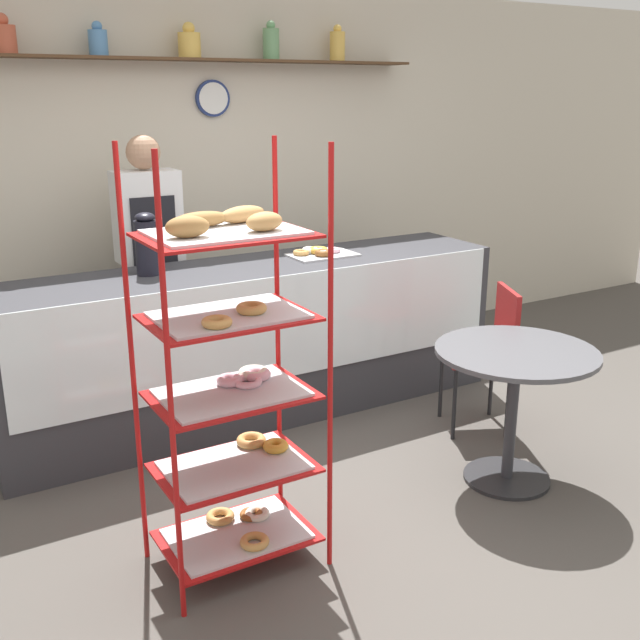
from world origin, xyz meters
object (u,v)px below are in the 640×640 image
object	(u,v)px
person_worker	(151,260)
donut_tray_counter	(320,252)
cafe_table	(514,382)
coffee_carafe	(147,245)
cafe_chair	(491,344)
pastry_rack	(233,378)

from	to	relation	value
person_worker	donut_tray_counter	size ratio (longest dim) A/B	4.09
cafe_table	coffee_carafe	xyz separation A→B (m)	(-1.39, 1.55, 0.59)
cafe_table	cafe_chair	size ratio (longest dim) A/B	0.94
cafe_chair	coffee_carafe	distance (m)	2.10
person_worker	cafe_chair	xyz separation A→B (m)	(1.59, -1.42, -0.42)
coffee_carafe	person_worker	bearing A→B (deg)	70.59
pastry_rack	person_worker	bearing A→B (deg)	81.45
person_worker	donut_tray_counter	xyz separation A→B (m)	(0.95, -0.50, 0.04)
cafe_table	cafe_chair	bearing A→B (deg)	57.29
person_worker	coffee_carafe	world-z (taller)	person_worker
pastry_rack	person_worker	xyz separation A→B (m)	(0.29, 1.90, 0.10)
person_worker	donut_tray_counter	distance (m)	1.08
person_worker	coffee_carafe	size ratio (longest dim) A/B	4.82
pastry_rack	coffee_carafe	distance (m)	1.50
cafe_chair	pastry_rack	bearing A→B (deg)	-50.32
pastry_rack	cafe_chair	bearing A→B (deg)	14.25
cafe_chair	coffee_carafe	world-z (taller)	coffee_carafe
cafe_chair	coffee_carafe	xyz separation A→B (m)	(-1.75, 0.99, 0.61)
person_worker	cafe_table	xyz separation A→B (m)	(1.23, -1.98, -0.39)
coffee_carafe	donut_tray_counter	world-z (taller)	coffee_carafe
pastry_rack	cafe_table	world-z (taller)	pastry_rack
cafe_table	person_worker	bearing A→B (deg)	121.89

